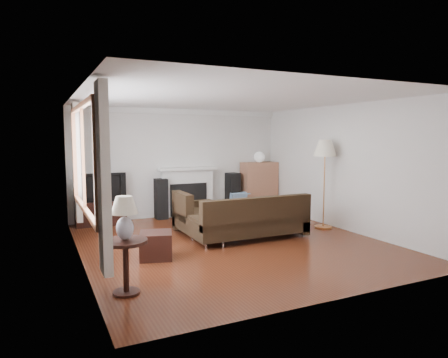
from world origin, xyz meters
name	(u,v)px	position (x,y,z in m)	size (l,w,h in m)	color
room	(231,172)	(0.00, 0.00, 1.25)	(5.10, 5.60, 2.54)	#522312
window	(83,158)	(-2.45, -0.20, 1.55)	(0.12, 2.74, 1.54)	brown
curtain_near	(104,179)	(-2.40, -1.72, 1.40)	(0.10, 0.35, 2.10)	beige
curtain_far	(77,163)	(-2.40, 1.32, 1.40)	(0.10, 0.35, 2.10)	beige
fireplace	(187,191)	(0.15, 2.64, 0.57)	(1.40, 0.26, 1.15)	white
tv_stand	(101,213)	(-1.86, 2.49, 0.25)	(1.02, 0.46, 0.51)	black
television	(100,187)	(-1.86, 2.49, 0.81)	(1.04, 0.14, 0.60)	black
speaker_left	(161,199)	(-0.52, 2.55, 0.46)	(0.25, 0.30, 0.91)	black
speaker_right	(233,193)	(1.30, 2.55, 0.49)	(0.27, 0.33, 0.98)	black
bookshelf	(259,186)	(2.02, 2.51, 0.61)	(0.89, 0.42, 1.22)	#9F654A
globe_lamp	(259,157)	(2.02, 2.51, 1.36)	(0.26, 0.26, 0.26)	white
sectional_sofa	(249,218)	(0.42, 0.11, 0.38)	(2.33, 1.70, 0.75)	black
coffee_table	(226,215)	(0.51, 1.28, 0.23)	(1.16, 0.63, 0.45)	olive
footstool	(156,245)	(-1.45, -0.33, 0.20)	(0.48, 0.48, 0.41)	black
floor_lamp	(324,184)	(2.22, 0.23, 0.90)	(0.46, 0.46, 1.80)	#C88245
side_table	(126,267)	(-2.15, -1.54, 0.33)	(0.52, 0.52, 0.65)	black
table_lamp	(125,218)	(-2.15, -1.54, 0.91)	(0.32, 0.32, 0.51)	silver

